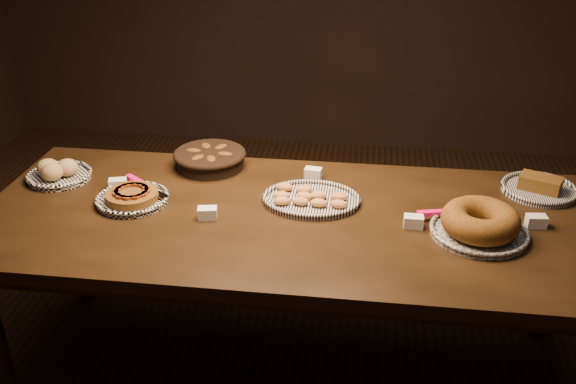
# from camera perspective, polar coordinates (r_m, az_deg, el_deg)

# --- Properties ---
(ground) EXTENTS (5.00, 5.00, 0.00)m
(ground) POSITION_cam_1_polar(r_m,az_deg,el_deg) (2.85, 0.60, -15.35)
(ground) COLOR black
(ground) RESTS_ON ground
(buffet_table) EXTENTS (2.40, 1.00, 0.75)m
(buffet_table) POSITION_cam_1_polar(r_m,az_deg,el_deg) (2.45, 0.67, -3.58)
(buffet_table) COLOR black
(buffet_table) RESTS_ON ground
(apple_tart_plate) EXTENTS (0.28, 0.32, 0.06)m
(apple_tart_plate) POSITION_cam_1_polar(r_m,az_deg,el_deg) (2.57, -13.66, -0.45)
(apple_tart_plate) COLOR white
(apple_tart_plate) RESTS_ON buffet_table
(madeleine_platter) EXTENTS (0.38, 0.31, 0.04)m
(madeleine_platter) POSITION_cam_1_polar(r_m,az_deg,el_deg) (2.49, 1.99, -0.59)
(madeleine_platter) COLOR black
(madeleine_platter) RESTS_ON buffet_table
(bundt_cake_plate) EXTENTS (0.39, 0.35, 0.11)m
(bundt_cake_plate) POSITION_cam_1_polar(r_m,az_deg,el_deg) (2.36, 16.67, -2.73)
(bundt_cake_plate) COLOR black
(bundt_cake_plate) RESTS_ON buffet_table
(croissant_basket) EXTENTS (0.33, 0.33, 0.08)m
(croissant_basket) POSITION_cam_1_polar(r_m,az_deg,el_deg) (2.80, -6.97, 3.06)
(croissant_basket) COLOR black
(croissant_basket) RESTS_ON buffet_table
(bread_roll_plate) EXTENTS (0.27, 0.27, 0.08)m
(bread_roll_plate) POSITION_cam_1_polar(r_m,az_deg,el_deg) (2.84, -19.79, 1.65)
(bread_roll_plate) COLOR white
(bread_roll_plate) RESTS_ON buffet_table
(loaf_plate) EXTENTS (0.30, 0.30, 0.07)m
(loaf_plate) POSITION_cam_1_polar(r_m,az_deg,el_deg) (2.76, 21.45, 0.38)
(loaf_plate) COLOR black
(loaf_plate) RESTS_ON buffet_table
(tent_cards) EXTENTS (1.69, 0.45, 0.04)m
(tent_cards) POSITION_cam_1_polar(r_m,az_deg,el_deg) (2.46, 2.21, -0.85)
(tent_cards) COLOR white
(tent_cards) RESTS_ON buffet_table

